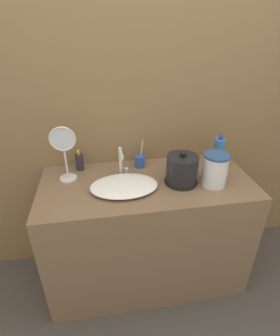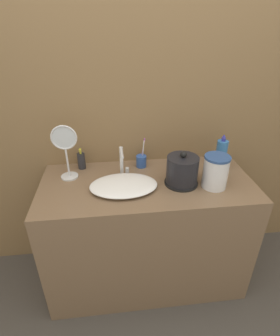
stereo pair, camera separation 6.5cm
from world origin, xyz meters
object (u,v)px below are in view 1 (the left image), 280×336
toothbrush_cup (140,161)px  vanity_mirror (64,150)px  water_pitcher (215,170)px  faucet (122,161)px  shampoo_bottle (219,152)px  lotion_bottle (80,162)px  electric_kettle (182,170)px

toothbrush_cup → vanity_mirror: 0.50m
water_pitcher → faucet: bearing=159.7°
vanity_mirror → shampoo_bottle: bearing=0.4°
faucet → lotion_bottle: (-0.26, 0.12, -0.05)m
electric_kettle → shampoo_bottle: size_ratio=0.89×
electric_kettle → vanity_mirror: bearing=167.2°
electric_kettle → vanity_mirror: 0.70m
faucet → vanity_mirror: vanity_mirror is taller
lotion_bottle → vanity_mirror: (-0.07, -0.11, 0.14)m
electric_kettle → toothbrush_cup: bearing=131.5°
vanity_mirror → toothbrush_cup: bearing=10.5°
toothbrush_cup → shampoo_bottle: shampoo_bottle is taller
toothbrush_cup → water_pitcher: size_ratio=1.05×
faucet → water_pitcher: bearing=-20.3°
lotion_bottle → shampoo_bottle: bearing=-6.5°
electric_kettle → shampoo_bottle: 0.34m
electric_kettle → lotion_bottle: electric_kettle is taller
lotion_bottle → vanity_mirror: vanity_mirror is taller
faucet → lotion_bottle: bearing=155.3°
lotion_bottle → water_pitcher: 0.85m
electric_kettle → lotion_bottle: (-0.61, 0.26, -0.03)m
water_pitcher → electric_kettle: bearing=164.1°
shampoo_bottle → vanity_mirror: (-0.98, -0.01, 0.10)m
faucet → electric_kettle: (0.34, -0.14, -0.02)m
lotion_bottle → shampoo_bottle: shampoo_bottle is taller
lotion_bottle → water_pitcher: size_ratio=0.72×
toothbrush_cup → lotion_bottle: size_ratio=1.46×
vanity_mirror → water_pitcher: 0.89m
toothbrush_cup → lotion_bottle: bearing=176.6°
toothbrush_cup → shampoo_bottle: 0.52m
lotion_bottle → shampoo_bottle: size_ratio=0.60×
faucet → vanity_mirror: bearing=177.9°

